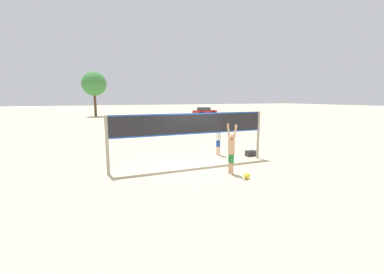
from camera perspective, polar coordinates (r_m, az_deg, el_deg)
The scene contains 8 objects.
ground_plane at distance 11.65m, azimuth 0.00°, elevation -6.31°, with size 200.00×200.00×0.00m, color beige.
volleyball_net at distance 11.33m, azimuth 0.00°, elevation 1.73°, with size 7.34×0.13×2.35m.
player_spiker at distance 10.25m, azimuth 8.73°, elevation -2.45°, with size 0.28×0.69×2.01m.
player_blocker at distance 13.58m, azimuth 5.87°, elevation 0.30°, with size 0.28×0.69×2.00m.
volleyball at distance 9.97m, azimuth 12.11°, elevation -8.40°, with size 0.23×0.23×0.23m.
gear_bag at distance 13.76m, azimuth 12.88°, elevation -3.55°, with size 0.52×0.30×0.30m.
parked_car_near at distance 46.69m, azimuth 2.81°, elevation 5.71°, with size 4.38×2.34×1.34m.
tree_left_cluster at distance 45.44m, azimuth -20.94°, elevation 10.95°, with size 3.92×3.92×7.25m.
Camera 1 is at (-4.45, -10.33, 3.01)m, focal length 24.00 mm.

